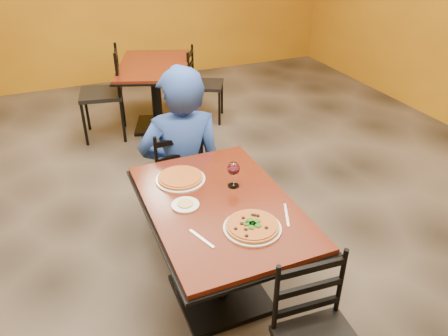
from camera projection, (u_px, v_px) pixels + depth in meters
name	position (u px, v px, depth m)	size (l,w,h in m)	color
floor	(195.00, 249.00, 3.32)	(7.00, 8.00, 0.01)	black
table_main	(220.00, 229.00, 2.64)	(0.83, 1.23, 0.75)	#5D1D0E
table_second	(155.00, 81.00, 4.91)	(1.11, 1.33, 0.75)	#5D1D0E
chair_main_far	(172.00, 173.00, 3.45)	(0.39, 0.39, 0.86)	black
chair_second_left	(101.00, 94.00, 4.74)	(0.44, 0.44, 0.98)	black
chair_second_right	(206.00, 85.00, 5.17)	(0.38, 0.38, 0.85)	black
diner	(182.00, 151.00, 3.27)	(0.64, 0.42, 1.32)	#1B4095
plate_main	(252.00, 228.00, 2.33)	(0.31, 0.31, 0.01)	white
pizza_main	(252.00, 226.00, 2.32)	(0.28, 0.28, 0.02)	maroon
plate_far	(181.00, 179.00, 2.75)	(0.31, 0.31, 0.01)	white
pizza_far	(180.00, 177.00, 2.74)	(0.28, 0.28, 0.02)	orange
side_plate	(185.00, 205.00, 2.51)	(0.16, 0.16, 0.01)	white
dip	(185.00, 204.00, 2.51)	(0.09, 0.09, 0.01)	tan
wine_glass	(233.00, 173.00, 2.65)	(0.08, 0.08, 0.18)	white
fork	(202.00, 239.00, 2.26)	(0.01, 0.19, 0.00)	silver
knife	(287.00, 215.00, 2.44)	(0.01, 0.21, 0.00)	silver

